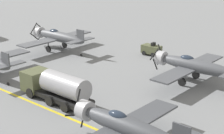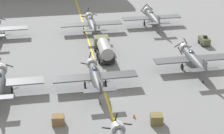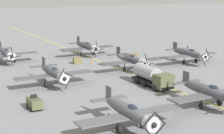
{
  "view_description": "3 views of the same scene",
  "coord_description": "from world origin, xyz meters",
  "px_view_note": "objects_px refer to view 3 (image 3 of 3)",
  "views": [
    {
      "loc": [
        -19.85,
        -12.41,
        14.4
      ],
      "look_at": [
        5.91,
        9.79,
        3.15
      ],
      "focal_mm": 60.0,
      "sensor_mm": 36.0,
      "label": 1
    },
    {
      "loc": [
        -6.77,
        -43.95,
        26.09
      ],
      "look_at": [
        1.26,
        2.29,
        3.29
      ],
      "focal_mm": 60.0,
      "sensor_mm": 36.0,
      "label": 2
    },
    {
      "loc": [
        33.11,
        58.4,
        14.82
      ],
      "look_at": [
        5.2,
        7.02,
        2.13
      ],
      "focal_mm": 60.0,
      "sensor_mm": 36.0,
      "label": 3
    }
  ],
  "objects_px": {
    "airplane_mid_right": "(54,73)",
    "fuel_tanker": "(152,77)",
    "ground_crew_walking": "(188,49)",
    "tow_tractor": "(35,103)",
    "airplane_mid_center": "(131,59)",
    "supply_crate_by_tanker": "(77,61)",
    "airplane_mid_left": "(189,53)",
    "airplane_near_center": "(87,46)",
    "airplane_near_right": "(6,53)",
    "supply_crate_mid_lane": "(134,57)",
    "airplane_far_right": "(129,112)",
    "traffic_cone": "(92,63)",
    "airplane_far_center": "(209,91)"
  },
  "relations": [
    {
      "from": "ground_crew_walking",
      "to": "supply_crate_mid_lane",
      "type": "distance_m",
      "value": 14.81
    },
    {
      "from": "fuel_tanker",
      "to": "airplane_far_right",
      "type": "bearing_deg",
      "value": 47.87
    },
    {
      "from": "airplane_far_right",
      "to": "ground_crew_walking",
      "type": "relative_size",
      "value": 6.5
    },
    {
      "from": "airplane_mid_right",
      "to": "supply_crate_by_tanker",
      "type": "relative_size",
      "value": 8.01
    },
    {
      "from": "airplane_far_center",
      "to": "airplane_far_right",
      "type": "height_order",
      "value": "airplane_far_center"
    },
    {
      "from": "airplane_far_right",
      "to": "ground_crew_walking",
      "type": "height_order",
      "value": "airplane_far_right"
    },
    {
      "from": "airplane_far_right",
      "to": "supply_crate_mid_lane",
      "type": "relative_size",
      "value": 8.31
    },
    {
      "from": "airplane_near_center",
      "to": "traffic_cone",
      "type": "distance_m",
      "value": 9.53
    },
    {
      "from": "airplane_near_center",
      "to": "fuel_tanker",
      "type": "distance_m",
      "value": 28.06
    },
    {
      "from": "tow_tractor",
      "to": "airplane_far_right",
      "type": "bearing_deg",
      "value": 120.63
    },
    {
      "from": "airplane_mid_center",
      "to": "airplane_mid_right",
      "type": "bearing_deg",
      "value": 11.26
    },
    {
      "from": "airplane_far_right",
      "to": "airplane_near_right",
      "type": "bearing_deg",
      "value": -72.24
    },
    {
      "from": "airplane_mid_center",
      "to": "airplane_mid_left",
      "type": "relative_size",
      "value": 1.0
    },
    {
      "from": "airplane_far_right",
      "to": "traffic_cone",
      "type": "relative_size",
      "value": 21.82
    },
    {
      "from": "fuel_tanker",
      "to": "supply_crate_by_tanker",
      "type": "xyz_separation_m",
      "value": [
        3.24,
        -20.83,
        -0.89
      ]
    },
    {
      "from": "supply_crate_by_tanker",
      "to": "airplane_near_center",
      "type": "bearing_deg",
      "value": -126.8
    },
    {
      "from": "airplane_mid_center",
      "to": "airplane_near_right",
      "type": "relative_size",
      "value": 1.0
    },
    {
      "from": "airplane_mid_left",
      "to": "tow_tractor",
      "type": "relative_size",
      "value": 4.62
    },
    {
      "from": "supply_crate_mid_lane",
      "to": "airplane_mid_right",
      "type": "bearing_deg",
      "value": 28.25
    },
    {
      "from": "tow_tractor",
      "to": "traffic_cone",
      "type": "bearing_deg",
      "value": -130.27
    },
    {
      "from": "airplane_mid_right",
      "to": "airplane_near_center",
      "type": "relative_size",
      "value": 1.0
    },
    {
      "from": "airplane_far_center",
      "to": "ground_crew_walking",
      "type": "height_order",
      "value": "airplane_far_center"
    },
    {
      "from": "fuel_tanker",
      "to": "ground_crew_walking",
      "type": "relative_size",
      "value": 4.33
    },
    {
      "from": "airplane_near_center",
      "to": "supply_crate_mid_lane",
      "type": "distance_m",
      "value": 11.17
    },
    {
      "from": "airplane_near_right",
      "to": "traffic_cone",
      "type": "relative_size",
      "value": 21.82
    },
    {
      "from": "airplane_mid_center",
      "to": "airplane_near_center",
      "type": "relative_size",
      "value": 1.0
    },
    {
      "from": "supply_crate_mid_lane",
      "to": "airplane_mid_left",
      "type": "bearing_deg",
      "value": 131.92
    },
    {
      "from": "tow_tractor",
      "to": "supply_crate_mid_lane",
      "type": "xyz_separation_m",
      "value": [
        -27.25,
        -20.95,
        -0.19
      ]
    },
    {
      "from": "airplane_mid_center",
      "to": "airplane_mid_left",
      "type": "distance_m",
      "value": 13.17
    },
    {
      "from": "airplane_far_right",
      "to": "tow_tractor",
      "type": "height_order",
      "value": "airplane_far_right"
    },
    {
      "from": "fuel_tanker",
      "to": "supply_crate_by_tanker",
      "type": "bearing_deg",
      "value": -81.15
    },
    {
      "from": "airplane_far_center",
      "to": "ground_crew_walking",
      "type": "relative_size",
      "value": 6.5
    },
    {
      "from": "fuel_tanker",
      "to": "tow_tractor",
      "type": "distance_m",
      "value": 18.86
    },
    {
      "from": "fuel_tanker",
      "to": "ground_crew_walking",
      "type": "distance_m",
      "value": 30.57
    },
    {
      "from": "fuel_tanker",
      "to": "ground_crew_walking",
      "type": "bearing_deg",
      "value": -139.64
    },
    {
      "from": "airplane_mid_left",
      "to": "fuel_tanker",
      "type": "height_order",
      "value": "airplane_mid_left"
    },
    {
      "from": "fuel_tanker",
      "to": "supply_crate_mid_lane",
      "type": "height_order",
      "value": "fuel_tanker"
    },
    {
      "from": "supply_crate_by_tanker",
      "to": "traffic_cone",
      "type": "height_order",
      "value": "supply_crate_by_tanker"
    },
    {
      "from": "airplane_mid_right",
      "to": "ground_crew_walking",
      "type": "xyz_separation_m",
      "value": [
        -36.12,
        -12.32,
        -1.0
      ]
    },
    {
      "from": "airplane_near_right",
      "to": "airplane_far_right",
      "type": "bearing_deg",
      "value": 85.14
    },
    {
      "from": "supply_crate_by_tanker",
      "to": "airplane_near_right",
      "type": "bearing_deg",
      "value": -31.44
    },
    {
      "from": "airplane_mid_right",
      "to": "fuel_tanker",
      "type": "bearing_deg",
      "value": 154.62
    },
    {
      "from": "airplane_near_center",
      "to": "supply_crate_mid_lane",
      "type": "xyz_separation_m",
      "value": [
        -6.4,
        9.04,
        -1.41
      ]
    },
    {
      "from": "airplane_near_right",
      "to": "supply_crate_mid_lane",
      "type": "distance_m",
      "value": 25.44
    },
    {
      "from": "supply_crate_by_tanker",
      "to": "airplane_mid_center",
      "type": "bearing_deg",
      "value": 121.4
    },
    {
      "from": "fuel_tanker",
      "to": "airplane_mid_left",
      "type": "bearing_deg",
      "value": -146.58
    },
    {
      "from": "airplane_mid_center",
      "to": "airplane_far_right",
      "type": "relative_size",
      "value": 1.0
    },
    {
      "from": "ground_crew_walking",
      "to": "traffic_cone",
      "type": "distance_m",
      "value": 24.18
    },
    {
      "from": "airplane_near_right",
      "to": "airplane_near_center",
      "type": "height_order",
      "value": "airplane_near_right"
    },
    {
      "from": "airplane_near_right",
      "to": "fuel_tanker",
      "type": "relative_size",
      "value": 1.5
    }
  ]
}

